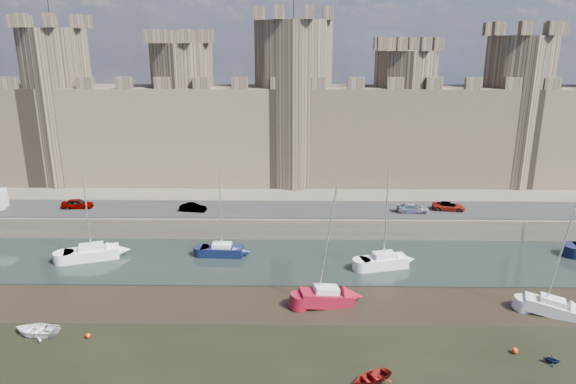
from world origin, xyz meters
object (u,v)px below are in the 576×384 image
object	(u,v)px
car_0	(77,204)
sailboat_0	(92,252)
car_1	(193,208)
sailboat_5	(552,307)
sailboat_1	(222,250)
sailboat_2	(384,261)
sailboat_4	(326,297)
car_2	(413,209)
car_3	(449,206)

from	to	relation	value
car_0	sailboat_0	size ratio (longest dim) A/B	0.36
car_1	sailboat_0	distance (m)	13.14
sailboat_5	sailboat_1	bearing A→B (deg)	179.55
car_0	sailboat_2	distance (m)	38.47
car_1	sailboat_5	bearing A→B (deg)	-111.33
sailboat_0	sailboat_2	distance (m)	31.24
sailboat_2	car_0	bearing A→B (deg)	147.81
car_0	sailboat_4	xyz separation A→B (m)	(30.15, -19.60, -2.33)
car_1	sailboat_4	distance (m)	24.22
car_1	sailboat_2	world-z (taller)	sailboat_2
car_1	sailboat_0	size ratio (longest dim) A/B	0.31
sailboat_5	car_2	bearing A→B (deg)	132.70
car_0	car_2	size ratio (longest dim) A/B	0.96
sailboat_2	sailboat_5	size ratio (longest dim) A/B	1.09
car_3	sailboat_2	bearing A→B (deg)	149.61
car_3	sailboat_5	world-z (taller)	sailboat_5
sailboat_1	sailboat_5	distance (m)	32.51
car_1	car_0	bearing A→B (deg)	94.42
sailboat_1	car_0	bearing A→B (deg)	158.06
car_0	sailboat_2	xyz separation A→B (m)	(36.56, -11.74, -2.31)
car_1	sailboat_1	size ratio (longest dim) A/B	0.35
sailboat_4	car_3	bearing A→B (deg)	38.64
car_2	sailboat_4	world-z (taller)	sailboat_4
sailboat_0	sailboat_4	distance (m)	26.59
car_0	car_2	distance (m)	41.79
sailboat_4	car_2	bearing A→B (deg)	46.34
car_2	sailboat_2	bearing A→B (deg)	157.39
sailboat_1	car_1	bearing A→B (deg)	123.05
car_2	sailboat_4	bearing A→B (deg)	151.38
car_1	car_3	distance (m)	31.68
car_2	sailboat_1	size ratio (longest dim) A/B	0.43
car_1	sailboat_4	size ratio (longest dim) A/B	0.29
car_0	sailboat_0	distance (m)	11.55
car_1	sailboat_5	world-z (taller)	sailboat_5
car_2	sailboat_0	world-z (taller)	sailboat_0
car_3	sailboat_1	bearing A→B (deg)	117.93
car_2	sailboat_4	xyz separation A→B (m)	(-11.63, -18.48, -2.26)
car_0	car_2	xyz separation A→B (m)	(41.77, -1.13, -0.07)
car_0	car_2	world-z (taller)	car_0
car_3	sailboat_0	world-z (taller)	sailboat_0
car_1	sailboat_1	bearing A→B (deg)	-141.30
car_3	sailboat_4	world-z (taller)	sailboat_4
sailboat_0	sailboat_2	world-z (taller)	sailboat_2
car_0	car_1	size ratio (longest dim) A/B	1.16
sailboat_1	sailboat_4	distance (m)	15.20
sailboat_1	sailboat_4	xyz separation A→B (m)	(10.80, -10.70, 0.06)
sailboat_2	sailboat_0	bearing A→B (deg)	162.33
car_0	sailboat_0	world-z (taller)	sailboat_0
sailboat_2	car_3	bearing A→B (deg)	35.28
car_0	sailboat_0	bearing A→B (deg)	-155.87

